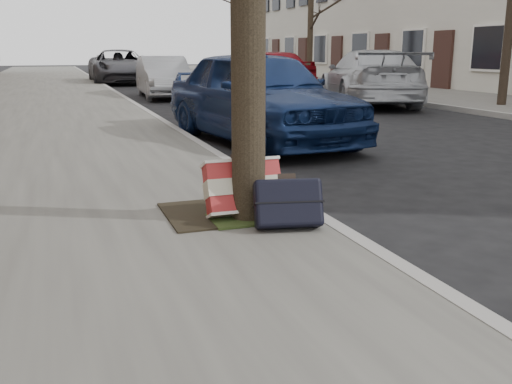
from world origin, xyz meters
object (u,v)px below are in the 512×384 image
object	(u,v)px
suitcase_navy	(288,203)
car_near_front	(259,96)
suitcase_red	(243,188)
car_near_mid	(164,77)

from	to	relation	value
suitcase_navy	car_near_front	xyz separation A→B (m)	(1.45, 4.66, 0.41)
suitcase_red	car_near_mid	size ratio (longest dim) A/B	0.16
car_near_front	car_near_mid	xyz separation A→B (m)	(0.22, 9.26, -0.10)
car_near_mid	suitcase_navy	bearing A→B (deg)	-94.52
suitcase_navy	car_near_mid	bearing A→B (deg)	95.30
car_near_mid	car_near_front	bearing A→B (deg)	-89.05
car_near_front	car_near_mid	size ratio (longest dim) A/B	1.12
suitcase_navy	car_near_mid	world-z (taller)	car_near_mid
suitcase_red	car_near_front	distance (m)	4.56
suitcase_red	suitcase_navy	distance (m)	0.47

